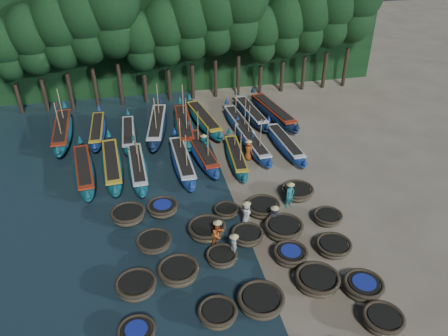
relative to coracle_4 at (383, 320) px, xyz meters
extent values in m
plane|color=gray|center=(-4.40, 8.90, -0.44)|extent=(120.00, 120.00, 0.00)
cube|color=black|center=(-4.40, 32.40, 4.56)|extent=(40.00, 3.00, 10.00)
ellipsoid|color=brown|center=(0.00, 0.00, -0.10)|extent=(2.00, 2.00, 0.68)
torus|color=#3A3122|center=(0.00, 0.00, 0.22)|extent=(1.95, 1.95, 0.21)
cylinder|color=black|center=(0.00, 0.00, 0.26)|extent=(1.46, 1.46, 0.06)
ellipsoid|color=brown|center=(-11.13, 1.81, -0.15)|extent=(2.15, 2.15, 0.57)
torus|color=#3A3122|center=(-11.13, 1.81, 0.11)|extent=(1.78, 1.78, 0.17)
cylinder|color=black|center=(-11.13, 1.81, 0.15)|extent=(1.34, 1.34, 0.05)
cylinder|color=navy|center=(-11.13, 1.81, 0.18)|extent=(1.03, 1.03, 0.03)
ellipsoid|color=brown|center=(-7.37, 2.02, -0.11)|extent=(1.76, 1.76, 0.66)
torus|color=#3A3122|center=(-7.37, 2.02, 0.20)|extent=(1.91, 1.91, 0.20)
cylinder|color=black|center=(-7.37, 2.02, 0.24)|extent=(1.43, 1.43, 0.06)
ellipsoid|color=brown|center=(-5.19, 2.27, -0.08)|extent=(2.38, 2.38, 0.72)
torus|color=#3A3122|center=(-5.19, 2.27, 0.26)|extent=(2.32, 2.32, 0.22)
cylinder|color=black|center=(-5.19, 2.27, 0.30)|extent=(1.76, 1.76, 0.07)
ellipsoid|color=brown|center=(-1.99, 2.95, -0.10)|extent=(2.65, 2.65, 0.68)
torus|color=#3A3122|center=(-1.99, 2.95, 0.22)|extent=(2.31, 2.31, 0.21)
cylinder|color=black|center=(-1.99, 2.95, 0.26)|extent=(1.76, 1.76, 0.06)
ellipsoid|color=brown|center=(0.09, 2.07, -0.09)|extent=(2.11, 2.11, 0.70)
torus|color=#3A3122|center=(0.09, 2.07, 0.24)|extent=(2.05, 2.05, 0.21)
cylinder|color=black|center=(0.09, 2.07, 0.28)|extent=(1.55, 1.55, 0.06)
cylinder|color=navy|center=(0.09, 2.07, 0.32)|extent=(1.19, 1.19, 0.04)
ellipsoid|color=brown|center=(-11.02, 4.59, -0.10)|extent=(2.49, 2.49, 0.67)
torus|color=#3A3122|center=(-11.02, 4.59, 0.21)|extent=(2.11, 2.11, 0.20)
cylinder|color=black|center=(-11.02, 4.59, 0.25)|extent=(1.60, 1.60, 0.06)
ellipsoid|color=brown|center=(-8.83, 5.04, -0.06)|extent=(2.52, 2.52, 0.75)
torus|color=#3A3122|center=(-8.83, 5.04, 0.29)|extent=(2.20, 2.20, 0.23)
cylinder|color=black|center=(-8.83, 5.04, 0.34)|extent=(1.65, 1.65, 0.07)
ellipsoid|color=brown|center=(-6.37, 5.73, -0.14)|extent=(2.11, 2.11, 0.60)
torus|color=#3A3122|center=(-6.37, 5.73, 0.14)|extent=(1.75, 1.75, 0.18)
cylinder|color=black|center=(-6.37, 5.73, 0.18)|extent=(1.32, 1.32, 0.05)
ellipsoid|color=brown|center=(-2.69, 5.03, -0.10)|extent=(1.85, 1.85, 0.68)
torus|color=#3A3122|center=(-2.69, 5.03, 0.22)|extent=(1.93, 1.93, 0.21)
cylinder|color=black|center=(-2.69, 5.03, 0.26)|extent=(1.44, 1.44, 0.06)
cylinder|color=navy|center=(-2.69, 5.03, 0.30)|extent=(1.11, 1.11, 0.04)
ellipsoid|color=brown|center=(-0.08, 5.18, -0.13)|extent=(2.43, 2.43, 0.62)
torus|color=#3A3122|center=(-0.08, 5.18, 0.16)|extent=(2.02, 2.02, 0.19)
cylinder|color=black|center=(-0.08, 5.18, 0.20)|extent=(1.54, 1.54, 0.06)
ellipsoid|color=brown|center=(-9.88, 7.75, -0.14)|extent=(2.47, 2.47, 0.59)
torus|color=#3A3122|center=(-9.88, 7.75, 0.13)|extent=(2.03, 2.03, 0.18)
cylinder|color=black|center=(-9.88, 7.75, 0.17)|extent=(1.55, 1.55, 0.05)
ellipsoid|color=brown|center=(-6.76, 8.05, -0.06)|extent=(2.59, 2.59, 0.75)
torus|color=#3A3122|center=(-6.76, 8.05, 0.29)|extent=(2.27, 2.27, 0.23)
cylinder|color=black|center=(-6.76, 8.05, 0.34)|extent=(1.71, 1.71, 0.07)
ellipsoid|color=brown|center=(-4.56, 7.10, -0.11)|extent=(2.14, 2.14, 0.65)
torus|color=#3A3122|center=(-4.56, 7.10, 0.19)|extent=(1.90, 1.90, 0.20)
cylinder|color=black|center=(-4.56, 7.10, 0.23)|extent=(1.43, 1.43, 0.06)
ellipsoid|color=brown|center=(-2.33, 7.20, -0.07)|extent=(2.68, 2.68, 0.73)
torus|color=#3A3122|center=(-2.33, 7.20, 0.27)|extent=(2.32, 2.32, 0.22)
cylinder|color=black|center=(-2.33, 7.20, 0.32)|extent=(1.76, 1.76, 0.07)
ellipsoid|color=brown|center=(0.71, 7.74, -0.15)|extent=(2.04, 2.04, 0.57)
torus|color=#3A3122|center=(0.71, 7.74, 0.12)|extent=(1.79, 1.79, 0.17)
cylinder|color=black|center=(0.71, 7.74, 0.15)|extent=(1.36, 1.36, 0.05)
ellipsoid|color=brown|center=(-11.23, 10.52, -0.10)|extent=(2.34, 2.34, 0.69)
torus|color=#3A3122|center=(-11.23, 10.52, 0.23)|extent=(2.15, 2.15, 0.21)
cylinder|color=black|center=(-11.23, 10.52, 0.27)|extent=(1.63, 1.63, 0.06)
ellipsoid|color=brown|center=(-9.09, 10.82, -0.12)|extent=(1.97, 1.97, 0.64)
torus|color=#3A3122|center=(-9.09, 10.82, 0.18)|extent=(1.99, 1.99, 0.19)
cylinder|color=black|center=(-9.09, 10.82, 0.22)|extent=(1.51, 1.51, 0.06)
cylinder|color=navy|center=(-9.09, 10.82, 0.26)|extent=(1.16, 1.16, 0.04)
ellipsoid|color=brown|center=(-5.23, 9.72, -0.16)|extent=(1.90, 1.90, 0.57)
torus|color=#3A3122|center=(-5.23, 9.72, 0.11)|extent=(1.58, 1.58, 0.17)
cylinder|color=black|center=(-5.23, 9.72, 0.14)|extent=(1.18, 1.18, 0.05)
ellipsoid|color=brown|center=(-2.91, 9.49, -0.10)|extent=(2.10, 2.10, 0.67)
torus|color=#3A3122|center=(-2.91, 9.49, 0.21)|extent=(2.19, 2.19, 0.20)
cylinder|color=black|center=(-2.91, 9.49, 0.25)|extent=(1.67, 1.67, 0.06)
ellipsoid|color=brown|center=(-0.18, 10.68, -0.11)|extent=(2.63, 2.63, 0.65)
torus|color=#3A3122|center=(-0.18, 10.68, 0.19)|extent=(2.19, 2.19, 0.20)
cylinder|color=black|center=(-0.18, 10.68, 0.23)|extent=(1.67, 1.67, 0.06)
ellipsoid|color=#0F5457|center=(-14.11, 16.30, 0.06)|extent=(2.34, 8.05, 0.99)
cone|color=#0F5457|center=(-14.56, 20.14, 0.70)|extent=(0.44, 0.44, 0.60)
cone|color=#0F5457|center=(-13.66, 12.46, 0.65)|extent=(0.44, 0.44, 0.50)
cube|color=maroon|center=(-14.11, 16.30, 0.47)|extent=(1.75, 6.23, 0.12)
cube|color=black|center=(-14.11, 16.30, 0.55)|extent=(1.39, 5.41, 0.10)
ellipsoid|color=#0F5457|center=(-12.17, 16.61, 0.08)|extent=(1.94, 8.30, 1.03)
cone|color=#0F5457|center=(-12.39, 20.61, 0.74)|extent=(0.45, 0.45, 0.62)
cone|color=#0F5457|center=(-11.94, 12.60, 0.69)|extent=(0.45, 0.45, 0.51)
cube|color=gold|center=(-12.17, 16.61, 0.51)|extent=(1.44, 6.43, 0.12)
cube|color=black|center=(-12.17, 16.61, 0.59)|extent=(1.11, 5.59, 0.10)
ellipsoid|color=#0F5457|center=(-10.38, 15.90, 0.03)|extent=(1.61, 7.59, 0.94)
cone|color=#0F5457|center=(-10.50, 19.58, 0.65)|extent=(0.42, 0.42, 0.57)
cone|color=#0F5457|center=(-10.25, 12.22, 0.60)|extent=(0.42, 0.42, 0.47)
cube|color=silver|center=(-10.38, 15.90, 0.43)|extent=(1.19, 5.88, 0.11)
cube|color=black|center=(-10.38, 15.90, 0.50)|extent=(0.91, 5.12, 0.09)
cylinder|color=#997F4C|center=(-10.32, 17.04, 1.54)|extent=(0.07, 0.22, 2.64)
cylinder|color=#997F4C|center=(-10.24, 14.49, 1.54)|extent=(0.07, 0.22, 2.64)
plane|color=red|center=(-10.09, 14.50, 2.69)|extent=(0.00, 0.33, 0.33)
ellipsoid|color=navy|center=(-7.11, 16.03, 0.06)|extent=(1.63, 8.02, 1.00)
cone|color=navy|center=(-7.21, 19.93, 0.71)|extent=(0.44, 0.44, 0.60)
cone|color=navy|center=(-7.02, 12.14, 0.66)|extent=(0.44, 0.44, 0.50)
cube|color=silver|center=(-7.11, 16.03, 0.48)|extent=(1.20, 6.21, 0.12)
cube|color=black|center=(-7.11, 16.03, 0.56)|extent=(0.91, 5.41, 0.10)
cylinder|color=#997F4C|center=(-7.04, 17.23, 1.66)|extent=(0.07, 0.24, 2.80)
cylinder|color=#997F4C|center=(-6.98, 14.54, 1.66)|extent=(0.07, 0.24, 2.80)
plane|color=red|center=(-6.83, 14.54, 2.88)|extent=(0.00, 0.35, 0.35)
ellipsoid|color=navy|center=(-5.50, 17.09, 0.05)|extent=(2.26, 7.94, 0.98)
cone|color=navy|center=(-5.92, 20.89, 0.69)|extent=(0.43, 0.43, 0.59)
cone|color=navy|center=(-5.08, 13.30, 0.64)|extent=(0.43, 0.43, 0.49)
cube|color=maroon|center=(-5.50, 17.09, 0.46)|extent=(1.69, 6.15, 0.12)
cube|color=black|center=(-5.50, 17.09, 0.54)|extent=(1.34, 5.34, 0.10)
cylinder|color=#997F4C|center=(-5.53, 18.27, 1.62)|extent=(0.07, 0.23, 2.74)
cylinder|color=#997F4C|center=(-5.24, 15.64, 1.62)|extent=(0.07, 0.23, 2.74)
plane|color=red|center=(-5.10, 15.66, 2.81)|extent=(0.00, 0.34, 0.34)
ellipsoid|color=#0F5457|center=(-3.08, 15.93, 0.00)|extent=(1.78, 7.13, 0.88)
cone|color=#0F5457|center=(-2.83, 19.36, 0.57)|extent=(0.39, 0.39, 0.53)
cone|color=#0F5457|center=(-3.33, 12.50, 0.53)|extent=(0.39, 0.39, 0.44)
cube|color=gold|center=(-3.08, 15.93, 0.37)|extent=(1.32, 5.52, 0.11)
cube|color=black|center=(-3.08, 15.93, 0.44)|extent=(1.03, 4.80, 0.09)
cylinder|color=#997F4C|center=(-2.91, 16.98, 1.41)|extent=(0.06, 0.21, 2.47)
cylinder|color=#997F4C|center=(-3.08, 14.61, 1.41)|extent=(0.06, 0.21, 2.47)
plane|color=red|center=(-2.95, 14.60, 2.49)|extent=(0.00, 0.31, 0.31)
ellipsoid|color=navy|center=(-1.35, 17.60, 0.03)|extent=(1.95, 7.64, 0.95)
cone|color=navy|center=(-1.64, 21.27, 0.65)|extent=(0.42, 0.42, 0.57)
cone|color=navy|center=(-1.05, 13.92, 0.60)|extent=(0.42, 0.42, 0.47)
cube|color=silver|center=(-1.35, 17.60, 0.43)|extent=(1.45, 5.92, 0.11)
cube|color=black|center=(-1.35, 17.60, 0.51)|extent=(1.14, 5.15, 0.09)
cylinder|color=#997F4C|center=(-1.34, 18.74, 1.55)|extent=(0.07, 0.22, 2.65)
cylinder|color=#997F4C|center=(-1.14, 16.19, 1.55)|extent=(0.07, 0.22, 2.65)
plane|color=red|center=(-1.00, 16.20, 2.70)|extent=(0.00, 0.33, 0.33)
ellipsoid|color=navy|center=(1.17, 17.02, 0.03)|extent=(1.80, 7.52, 0.93)
cone|color=navy|center=(0.94, 20.64, 0.63)|extent=(0.41, 0.41, 0.56)
cone|color=navy|center=(1.39, 13.39, 0.59)|extent=(0.41, 0.41, 0.47)
cube|color=silver|center=(1.17, 17.02, 0.42)|extent=(1.33, 5.83, 0.11)
cube|color=black|center=(1.17, 17.02, 0.49)|extent=(1.04, 5.07, 0.09)
ellipsoid|color=#0F5457|center=(-16.19, 22.95, 0.11)|extent=(1.84, 8.77, 1.09)
cone|color=#0F5457|center=(-16.32, 27.21, 0.82)|extent=(0.48, 0.48, 0.65)
cone|color=#0F5457|center=(-16.06, 18.70, 0.76)|extent=(0.48, 0.48, 0.55)
cube|color=maroon|center=(-16.19, 22.95, 0.56)|extent=(1.35, 6.80, 0.13)
cube|color=black|center=(-16.19, 22.95, 0.65)|extent=(1.03, 5.92, 0.11)
cylinder|color=#997F4C|center=(-16.12, 24.26, 1.85)|extent=(0.08, 0.26, 3.05)
cylinder|color=#997F4C|center=(-16.03, 21.32, 1.85)|extent=(0.08, 0.26, 3.05)
plane|color=red|center=(-15.87, 21.32, 3.18)|extent=(0.00, 0.38, 0.38)
ellipsoid|color=navy|center=(-13.36, 22.64, 0.02)|extent=(1.49, 7.37, 0.92)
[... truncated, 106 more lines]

